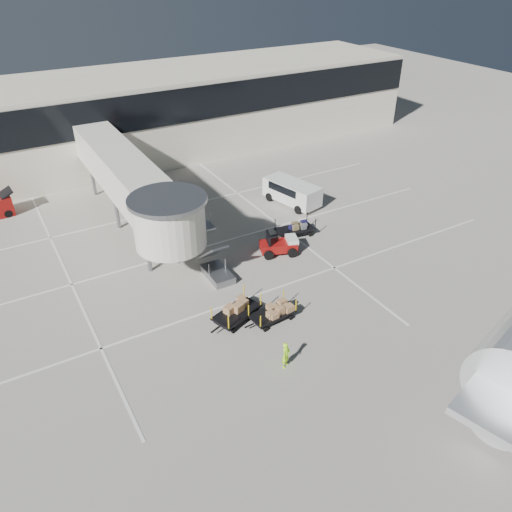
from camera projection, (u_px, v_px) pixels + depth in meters
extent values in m
plane|color=#B7B1A4|center=(275.00, 311.00, 30.04)|extent=(140.00, 140.00, 0.00)
cube|color=silver|center=(259.00, 294.00, 31.51)|extent=(40.00, 0.15, 0.02)
cube|color=silver|center=(211.00, 245.00, 36.64)|extent=(40.00, 0.15, 0.02)
cube|color=silver|center=(174.00, 208.00, 41.77)|extent=(40.00, 0.15, 0.02)
cube|color=silver|center=(273.00, 220.00, 39.92)|extent=(0.15, 30.00, 0.02)
cube|color=silver|center=(68.00, 277.00, 33.12)|extent=(0.15, 30.00, 0.02)
cube|color=beige|center=(118.00, 118.00, 49.92)|extent=(64.00, 12.00, 8.00)
cube|color=black|center=(135.00, 113.00, 44.42)|extent=(64.00, 0.12, 3.20)
cube|color=silver|center=(124.00, 174.00, 37.06)|extent=(3.00, 18.00, 2.80)
cylinder|color=silver|center=(170.00, 223.00, 30.46)|extent=(4.40, 4.40, 3.00)
cylinder|color=gray|center=(167.00, 200.00, 29.61)|extent=(4.80, 4.80, 0.25)
cylinder|color=gray|center=(148.00, 252.00, 33.02)|extent=(0.28, 0.28, 2.90)
cylinder|color=gray|center=(176.00, 245.00, 33.87)|extent=(0.28, 0.28, 2.90)
cylinder|color=gray|center=(117.00, 211.00, 38.15)|extent=(0.28, 0.28, 2.90)
cylinder|color=gray|center=(142.00, 205.00, 39.00)|extent=(0.28, 0.28, 2.90)
cylinder|color=gray|center=(93.00, 179.00, 43.28)|extent=(0.28, 0.28, 2.90)
cylinder|color=gray|center=(116.00, 175.00, 44.13)|extent=(0.28, 0.28, 2.90)
cube|color=gray|center=(218.00, 274.00, 32.98)|extent=(1.40, 2.60, 0.50)
cube|color=gray|center=(213.00, 253.00, 32.71)|extent=(1.20, 2.60, 2.06)
cube|color=gray|center=(203.00, 227.00, 33.07)|extent=(1.40, 1.20, 0.12)
cube|color=maroon|center=(278.00, 246.00, 35.39)|extent=(2.82, 2.01, 0.64)
cube|color=white|center=(292.00, 240.00, 35.32)|extent=(1.09, 1.36, 0.37)
cube|color=black|center=(268.00, 239.00, 34.94)|extent=(0.47, 1.05, 0.96)
cylinder|color=black|center=(269.00, 255.00, 34.81)|extent=(0.73, 0.48, 0.68)
cylinder|color=black|center=(265.00, 245.00, 35.97)|extent=(0.73, 0.48, 0.68)
cylinder|color=black|center=(292.00, 253.00, 35.08)|extent=(0.73, 0.48, 0.68)
cylinder|color=black|center=(288.00, 243.00, 36.24)|extent=(0.73, 0.48, 0.68)
cube|color=black|center=(295.00, 229.00, 37.62)|extent=(2.98, 1.71, 0.11)
cube|color=black|center=(295.00, 231.00, 37.71)|extent=(2.68, 1.47, 0.24)
cube|color=black|center=(274.00, 235.00, 37.09)|extent=(0.67, 0.14, 0.08)
cylinder|color=black|center=(287.00, 240.00, 36.97)|extent=(0.34, 0.17, 0.32)
cylinder|color=black|center=(279.00, 232.00, 37.97)|extent=(0.34, 0.17, 0.32)
cylinder|color=black|center=(310.00, 234.00, 37.66)|extent=(0.34, 0.17, 0.32)
cylinder|color=black|center=(302.00, 227.00, 38.66)|extent=(0.34, 0.17, 0.32)
cylinder|color=black|center=(283.00, 232.00, 36.43)|extent=(0.07, 0.07, 0.86)
cylinder|color=black|center=(275.00, 224.00, 37.42)|extent=(0.07, 0.07, 0.86)
cylinder|color=black|center=(315.00, 224.00, 37.37)|extent=(0.07, 0.07, 0.86)
cylinder|color=black|center=(307.00, 217.00, 38.37)|extent=(0.07, 0.07, 0.86)
cube|color=maroon|center=(287.00, 228.00, 37.18)|extent=(0.40, 0.32, 0.42)
cube|color=#141239|center=(308.00, 225.00, 37.78)|extent=(0.37, 0.34, 0.33)
cube|color=maroon|center=(287.00, 226.00, 37.56)|extent=(0.37, 0.37, 0.37)
cube|color=#141239|center=(290.00, 227.00, 37.30)|extent=(0.43, 0.36, 0.42)
cube|color=maroon|center=(288.00, 230.00, 37.09)|extent=(0.54, 0.40, 0.28)
cube|color=maroon|center=(289.00, 225.00, 37.78)|extent=(0.53, 0.37, 0.29)
cube|color=maroon|center=(287.00, 228.00, 37.36)|extent=(0.49, 0.30, 0.28)
cube|color=black|center=(272.00, 313.00, 29.09)|extent=(2.75, 1.54, 0.11)
cube|color=black|center=(272.00, 316.00, 29.17)|extent=(2.47, 1.32, 0.22)
cube|color=black|center=(249.00, 326.00, 28.36)|extent=(0.62, 0.12, 0.07)
cylinder|color=black|center=(265.00, 329.00, 28.40)|extent=(0.31, 0.15, 0.30)
cylinder|color=black|center=(254.00, 318.00, 29.23)|extent=(0.31, 0.15, 0.30)
cylinder|color=black|center=(291.00, 318.00, 29.30)|extent=(0.31, 0.15, 0.30)
cylinder|color=black|center=(279.00, 307.00, 30.13)|extent=(0.31, 0.15, 0.30)
cylinder|color=#EAB80C|center=(261.00, 322.00, 27.85)|extent=(0.06, 0.06, 0.79)
cylinder|color=#EAB80C|center=(249.00, 311.00, 28.67)|extent=(0.06, 0.06, 0.79)
cylinder|color=#EAB80C|center=(296.00, 306.00, 29.08)|extent=(0.06, 0.06, 0.79)
cylinder|color=#EAB80C|center=(284.00, 296.00, 29.91)|extent=(0.06, 0.06, 0.79)
cube|color=#A47A4F|center=(277.00, 305.00, 29.40)|extent=(0.48, 0.44, 0.35)
cube|color=#A47A4F|center=(286.00, 306.00, 29.30)|extent=(0.54, 0.36, 0.39)
cube|color=#A47A4F|center=(281.00, 311.00, 28.77)|extent=(0.59, 0.39, 0.48)
cube|color=#A47A4F|center=(271.00, 312.00, 28.81)|extent=(0.49, 0.48, 0.36)
cube|color=#A47A4F|center=(271.00, 312.00, 28.79)|extent=(0.57, 0.53, 0.39)
cube|color=#A47A4F|center=(265.00, 312.00, 28.89)|extent=(0.43, 0.35, 0.31)
cube|color=#A47A4F|center=(272.00, 315.00, 28.62)|extent=(0.48, 0.40, 0.32)
cube|color=#A47A4F|center=(279.00, 306.00, 29.33)|extent=(0.42, 0.37, 0.31)
cube|color=black|center=(237.00, 312.00, 29.11)|extent=(3.26, 2.38, 0.12)
cube|color=black|center=(237.00, 314.00, 29.21)|extent=(2.91, 2.08, 0.24)
cube|color=black|center=(215.00, 330.00, 28.02)|extent=(0.67, 0.31, 0.08)
cylinder|color=black|center=(233.00, 331.00, 28.29)|extent=(0.36, 0.24, 0.33)
cylinder|color=black|center=(217.00, 321.00, 29.00)|extent=(0.36, 0.24, 0.33)
cylinder|color=black|center=(257.00, 313.00, 29.62)|extent=(0.36, 0.24, 0.33)
cylinder|color=black|center=(240.00, 304.00, 30.34)|extent=(0.36, 0.24, 0.33)
cylinder|color=#EAB80C|center=(229.00, 323.00, 27.61)|extent=(0.07, 0.07, 0.88)
cylinder|color=#EAB80C|center=(211.00, 313.00, 28.32)|extent=(0.07, 0.07, 0.88)
cylinder|color=#EAB80C|center=(261.00, 299.00, 29.44)|extent=(0.07, 0.07, 0.88)
cylinder|color=#EAB80C|center=(244.00, 291.00, 30.16)|extent=(0.07, 0.07, 0.88)
cube|color=#A47A4F|center=(246.00, 305.00, 29.17)|extent=(0.65, 0.57, 0.48)
cube|color=#A47A4F|center=(234.00, 316.00, 28.41)|extent=(0.63, 0.58, 0.35)
cube|color=#A47A4F|center=(239.00, 313.00, 28.59)|extent=(0.69, 0.55, 0.48)
cube|color=#A47A4F|center=(223.00, 311.00, 28.77)|extent=(0.73, 0.61, 0.38)
imported|color=#A3F81A|center=(286.00, 355.00, 25.73)|extent=(0.68, 0.61, 1.56)
cube|color=white|center=(292.00, 192.00, 41.96)|extent=(3.16, 5.38, 1.63)
cube|color=white|center=(273.00, 187.00, 43.52)|extent=(2.02, 1.01, 0.95)
cube|color=black|center=(290.00, 186.00, 41.87)|extent=(2.74, 3.54, 0.65)
cylinder|color=black|center=(298.00, 210.00, 40.74)|extent=(0.41, 0.75, 0.71)
cylinder|color=black|center=(314.00, 202.00, 41.91)|extent=(0.41, 0.75, 0.71)
cylinder|color=black|center=(269.00, 197.00, 42.81)|extent=(0.41, 0.75, 0.71)
cylinder|color=black|center=(285.00, 190.00, 43.97)|extent=(0.41, 0.75, 0.71)
cube|color=black|center=(6.00, 193.00, 40.15)|extent=(1.12, 1.55, 0.56)
cylinder|color=black|center=(8.00, 213.00, 40.27)|extent=(0.65, 0.31, 0.63)
cylinder|color=black|center=(4.00, 207.00, 41.29)|extent=(0.65, 0.31, 0.63)
cylinder|color=silver|center=(510.00, 405.00, 21.84)|extent=(3.68, 3.17, 2.42)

